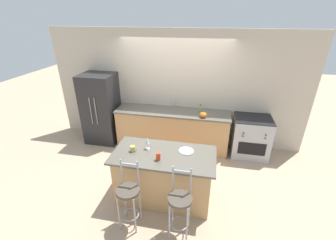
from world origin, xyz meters
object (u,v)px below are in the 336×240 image
(oven_range, at_px, (251,137))
(tumbler_cup, at_px, (158,156))
(dinner_plate, at_px, (186,151))
(coffee_mug, at_px, (133,149))
(bar_stool_far, at_px, (180,204))
(refrigerator, at_px, (101,109))
(pumpkin_decoration, at_px, (203,115))
(wine_glass, at_px, (147,141))
(soap_bottle, at_px, (200,108))
(bar_stool_near, at_px, (129,196))

(oven_range, bearing_deg, tumbler_cup, -131.73)
(dinner_plate, relative_size, coffee_mug, 2.13)
(coffee_mug, bearing_deg, bar_stool_far, -36.20)
(oven_range, bearing_deg, dinner_plate, -129.54)
(refrigerator, relative_size, pumpkin_decoration, 11.15)
(dinner_plate, distance_m, tumbler_cup, 0.52)
(bar_stool_far, relative_size, tumbler_cup, 8.81)
(refrigerator, xyz_separation_m, tumbler_cup, (1.90, -1.86, 0.11))
(bar_stool_far, relative_size, wine_glass, 5.22)
(oven_range, xyz_separation_m, tumbler_cup, (-1.67, -1.87, 0.51))
(coffee_mug, distance_m, tumbler_cup, 0.49)
(pumpkin_decoration, bearing_deg, soap_bottle, 104.71)
(pumpkin_decoration, bearing_deg, dinner_plate, -98.26)
(bar_stool_far, distance_m, wine_glass, 1.14)
(oven_range, bearing_deg, coffee_mug, -141.19)
(bar_stool_near, xyz_separation_m, dinner_plate, (0.72, 0.82, 0.34))
(refrigerator, relative_size, wine_glass, 7.98)
(coffee_mug, height_order, tumbler_cup, tumbler_cup)
(bar_stool_near, bearing_deg, tumbler_cup, 56.37)
(bar_stool_far, bearing_deg, soap_bottle, 88.30)
(bar_stool_near, xyz_separation_m, soap_bottle, (0.83, 2.50, 0.43))
(refrigerator, bearing_deg, coffee_mug, -50.09)
(pumpkin_decoration, relative_size, soap_bottle, 0.90)
(bar_stool_near, bearing_deg, wine_glass, 84.24)
(dinner_plate, bearing_deg, wine_glass, -175.16)
(bar_stool_near, relative_size, wine_glass, 5.22)
(refrigerator, relative_size, bar_stool_near, 1.53)
(wine_glass, distance_m, coffee_mug, 0.27)
(coffee_mug, distance_m, soap_bottle, 2.10)
(wine_glass, xyz_separation_m, pumpkin_decoration, (0.84, 1.39, -0.06))
(bar_stool_far, xyz_separation_m, soap_bottle, (0.07, 2.51, 0.43))
(dinner_plate, height_order, wine_glass, wine_glass)
(bar_stool_far, relative_size, pumpkin_decoration, 7.29)
(tumbler_cup, relative_size, soap_bottle, 0.75)
(oven_range, relative_size, wine_glass, 4.31)
(dinner_plate, xyz_separation_m, soap_bottle, (0.10, 1.68, 0.09))
(tumbler_cup, bearing_deg, pumpkin_decoration, 70.52)
(bar_stool_far, height_order, tumbler_cup, bar_stool_far)
(refrigerator, height_order, coffee_mug, refrigerator)
(coffee_mug, relative_size, soap_bottle, 0.68)
(soap_bottle, bearing_deg, tumbler_cup, -103.98)
(refrigerator, relative_size, dinner_plate, 6.93)
(wine_glass, xyz_separation_m, tumbler_cup, (0.25, -0.27, -0.09))
(refrigerator, distance_m, bar_stool_far, 3.32)
(soap_bottle, bearing_deg, wine_glass, -113.42)
(oven_range, bearing_deg, bar_stool_far, -117.66)
(coffee_mug, relative_size, tumbler_cup, 0.91)
(bar_stool_near, bearing_deg, pumpkin_decoration, 66.97)
(bar_stool_near, height_order, tumbler_cup, bar_stool_near)
(coffee_mug, relative_size, pumpkin_decoration, 0.75)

